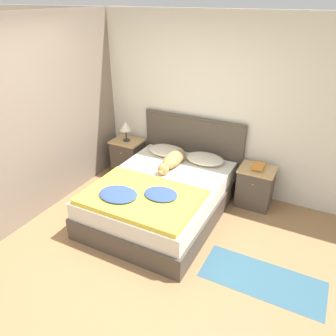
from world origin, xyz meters
name	(u,v)px	position (x,y,z in m)	size (l,w,h in m)	color
ground_plane	(120,260)	(0.00, 0.00, 0.00)	(16.00, 16.00, 0.00)	#997047
wall_back	(197,104)	(0.00, 2.13, 1.27)	(9.00, 0.06, 2.55)	silver
wall_side_left	(67,109)	(-1.53, 1.05, 1.27)	(0.06, 3.10, 2.55)	gray
bed	(161,198)	(-0.01, 1.02, 0.26)	(1.54, 2.02, 0.52)	#4C4238
headboard	(192,149)	(-0.01, 2.06, 0.57)	(1.62, 0.06, 1.10)	#4C4238
nightstand_left	(128,156)	(-1.09, 1.84, 0.29)	(0.49, 0.42, 0.58)	#4C4238
nightstand_right	(255,187)	(1.06, 1.84, 0.29)	(0.49, 0.42, 0.58)	#4C4238
pillow_left	(167,150)	(-0.33, 1.79, 0.58)	(0.57, 0.39, 0.12)	beige
pillow_right	(205,159)	(0.30, 1.79, 0.58)	(0.57, 0.39, 0.12)	beige
quilt	(141,196)	(-0.02, 0.53, 0.56)	(1.38, 0.96, 0.10)	yellow
dog	(172,160)	(-0.07, 1.48, 0.61)	(0.23, 0.79, 0.19)	tan
book_stack	(258,167)	(1.06, 1.85, 0.61)	(0.16, 0.23, 0.06)	gold
table_lamp	(126,127)	(-1.09, 1.82, 0.83)	(0.19, 0.19, 0.33)	#2D2D33
rug	(262,279)	(1.52, 0.46, 0.00)	(1.29, 0.55, 0.00)	#335B70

